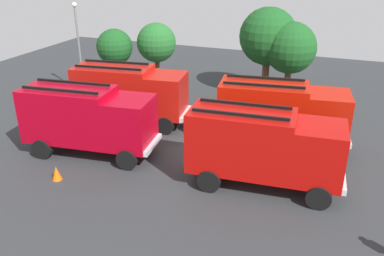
{
  "coord_description": "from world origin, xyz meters",
  "views": [
    {
      "loc": [
        7.35,
        -19.13,
        10.43
      ],
      "look_at": [
        0.0,
        0.0,
        1.4
      ],
      "focal_mm": 38.11,
      "sensor_mm": 36.0,
      "label": 1
    }
  ],
  "objects_px": {
    "fire_truck_1": "(263,145)",
    "lamppost": "(79,42)",
    "tree_1": "(156,43)",
    "traffic_cone_1": "(56,173)",
    "fire_truck_3": "(281,111)",
    "fire_truck_2": "(130,91)",
    "firefighter_1": "(215,110)",
    "traffic_cone_0": "(328,172)",
    "fire_truck_0": "(88,117)",
    "tree_2": "(268,37)",
    "firefighter_2": "(223,141)",
    "tree_0": "(115,47)",
    "traffic_cone_2": "(116,103)",
    "tree_3": "(290,48)"
  },
  "relations": [
    {
      "from": "fire_truck_1",
      "to": "lamppost",
      "type": "height_order",
      "value": "lamppost"
    },
    {
      "from": "tree_1",
      "to": "traffic_cone_1",
      "type": "height_order",
      "value": "tree_1"
    },
    {
      "from": "fire_truck_1",
      "to": "fire_truck_3",
      "type": "bearing_deg",
      "value": 84.81
    },
    {
      "from": "fire_truck_2",
      "to": "tree_1",
      "type": "xyz_separation_m",
      "value": [
        -2.22,
        8.65,
        1.2
      ]
    },
    {
      "from": "fire_truck_1",
      "to": "tree_1",
      "type": "distance_m",
      "value": 17.76
    },
    {
      "from": "firefighter_1",
      "to": "traffic_cone_0",
      "type": "relative_size",
      "value": 2.53
    },
    {
      "from": "fire_truck_0",
      "to": "tree_2",
      "type": "xyz_separation_m",
      "value": [
        6.88,
        13.47,
        2.31
      ]
    },
    {
      "from": "fire_truck_3",
      "to": "firefighter_2",
      "type": "bearing_deg",
      "value": -145.19
    },
    {
      "from": "tree_0",
      "to": "traffic_cone_0",
      "type": "height_order",
      "value": "tree_0"
    },
    {
      "from": "fire_truck_0",
      "to": "fire_truck_2",
      "type": "height_order",
      "value": "same"
    },
    {
      "from": "fire_truck_1",
      "to": "tree_0",
      "type": "xyz_separation_m",
      "value": [
        -14.86,
        11.8,
        0.91
      ]
    },
    {
      "from": "tree_0",
      "to": "traffic_cone_2",
      "type": "bearing_deg",
      "value": -60.0
    },
    {
      "from": "tree_3",
      "to": "traffic_cone_1",
      "type": "height_order",
      "value": "tree_3"
    },
    {
      "from": "tree_0",
      "to": "lamppost",
      "type": "height_order",
      "value": "lamppost"
    },
    {
      "from": "firefighter_1",
      "to": "tree_0",
      "type": "distance_m",
      "value": 11.94
    },
    {
      "from": "tree_2",
      "to": "traffic_cone_2",
      "type": "height_order",
      "value": "tree_2"
    },
    {
      "from": "fire_truck_1",
      "to": "traffic_cone_1",
      "type": "bearing_deg",
      "value": -166.64
    },
    {
      "from": "firefighter_1",
      "to": "tree_1",
      "type": "relative_size",
      "value": 0.33
    },
    {
      "from": "fire_truck_1",
      "to": "fire_truck_3",
      "type": "distance_m",
      "value": 4.56
    },
    {
      "from": "traffic_cone_0",
      "to": "tree_0",
      "type": "bearing_deg",
      "value": 151.06
    },
    {
      "from": "traffic_cone_0",
      "to": "tree_1",
      "type": "bearing_deg",
      "value": 142.46
    },
    {
      "from": "fire_truck_1",
      "to": "traffic_cone_1",
      "type": "distance_m",
      "value": 10.12
    },
    {
      "from": "tree_0",
      "to": "lamppost",
      "type": "xyz_separation_m",
      "value": [
        -1.03,
        -3.31,
        0.97
      ]
    },
    {
      "from": "fire_truck_0",
      "to": "fire_truck_2",
      "type": "xyz_separation_m",
      "value": [
        -0.02,
        4.62,
        0.0
      ]
    },
    {
      "from": "traffic_cone_1",
      "to": "traffic_cone_2",
      "type": "xyz_separation_m",
      "value": [
        -2.54,
        9.93,
        -0.07
      ]
    },
    {
      "from": "fire_truck_1",
      "to": "lamppost",
      "type": "distance_m",
      "value": 18.11
    },
    {
      "from": "tree_3",
      "to": "lamppost",
      "type": "xyz_separation_m",
      "value": [
        -15.03,
        -4.34,
        0.14
      ]
    },
    {
      "from": "firefighter_2",
      "to": "tree_3",
      "type": "bearing_deg",
      "value": 154.92
    },
    {
      "from": "tree_1",
      "to": "lamppost",
      "type": "distance_m",
      "value": 6.35
    },
    {
      "from": "tree_1",
      "to": "traffic_cone_0",
      "type": "relative_size",
      "value": 7.7
    },
    {
      "from": "fire_truck_1",
      "to": "lamppost",
      "type": "xyz_separation_m",
      "value": [
        -15.88,
        8.49,
        1.88
      ]
    },
    {
      "from": "tree_3",
      "to": "traffic_cone_0",
      "type": "bearing_deg",
      "value": -70.61
    },
    {
      "from": "fire_truck_2",
      "to": "tree_0",
      "type": "relative_size",
      "value": 1.64
    },
    {
      "from": "fire_truck_3",
      "to": "firefighter_2",
      "type": "distance_m",
      "value": 3.74
    },
    {
      "from": "traffic_cone_2",
      "to": "tree_1",
      "type": "bearing_deg",
      "value": 87.61
    },
    {
      "from": "fire_truck_3",
      "to": "lamppost",
      "type": "height_order",
      "value": "lamppost"
    },
    {
      "from": "firefighter_1",
      "to": "tree_3",
      "type": "height_order",
      "value": "tree_3"
    },
    {
      "from": "tree_1",
      "to": "traffic_cone_2",
      "type": "xyz_separation_m",
      "value": [
        -0.27,
        -6.38,
        -3.08
      ]
    },
    {
      "from": "tree_3",
      "to": "lamppost",
      "type": "relative_size",
      "value": 0.83
    },
    {
      "from": "fire_truck_1",
      "to": "fire_truck_2",
      "type": "height_order",
      "value": "same"
    },
    {
      "from": "tree_2",
      "to": "traffic_cone_2",
      "type": "bearing_deg",
      "value": -144.98
    },
    {
      "from": "tree_1",
      "to": "firefighter_2",
      "type": "bearing_deg",
      "value": -50.41
    },
    {
      "from": "tree_2",
      "to": "traffic_cone_2",
      "type": "relative_size",
      "value": 11.88
    },
    {
      "from": "fire_truck_3",
      "to": "lamppost",
      "type": "relative_size",
      "value": 1.08
    },
    {
      "from": "traffic_cone_0",
      "to": "lamppost",
      "type": "xyz_separation_m",
      "value": [
        -18.86,
        6.55,
        3.71
      ]
    },
    {
      "from": "firefighter_1",
      "to": "tree_2",
      "type": "bearing_deg",
      "value": -35.03
    },
    {
      "from": "fire_truck_0",
      "to": "firefighter_2",
      "type": "height_order",
      "value": "fire_truck_0"
    },
    {
      "from": "firefighter_2",
      "to": "traffic_cone_1",
      "type": "relative_size",
      "value": 2.5
    },
    {
      "from": "tree_3",
      "to": "traffic_cone_2",
      "type": "xyz_separation_m",
      "value": [
        -11.16,
        -5.95,
        -3.61
      ]
    },
    {
      "from": "fire_truck_3",
      "to": "firefighter_2",
      "type": "xyz_separation_m",
      "value": [
        -2.62,
        -2.41,
        -1.16
      ]
    }
  ]
}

